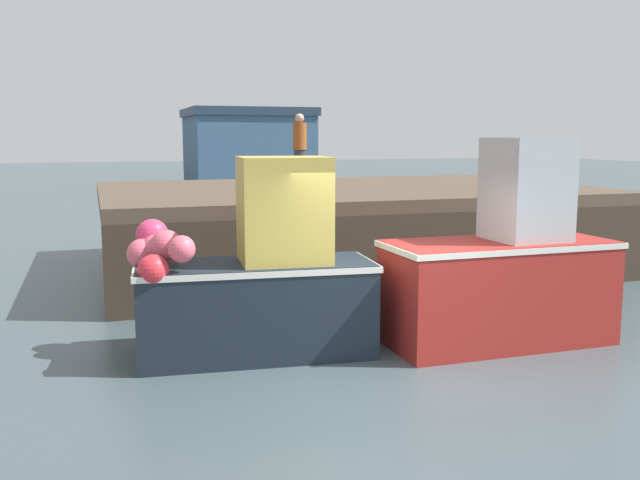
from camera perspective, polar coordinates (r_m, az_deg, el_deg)
ground at (r=8.75m, az=7.82°, el=-11.74°), size 120.00×160.00×0.10m
pier at (r=15.55m, az=2.80°, el=3.05°), size 10.84×7.25×1.82m
fishing_boat_near_left at (r=9.49m, az=-5.13°, el=-3.39°), size 3.30×1.65×2.69m
fishing_boat_near_right at (r=10.36m, az=14.66°, el=-2.57°), size 3.29×1.41×2.94m
dockworker at (r=17.38m, az=-1.66°, el=7.47°), size 0.34×0.34×1.70m
warehouse at (r=44.44m, az=-5.94°, el=7.59°), size 7.44×7.12×4.69m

